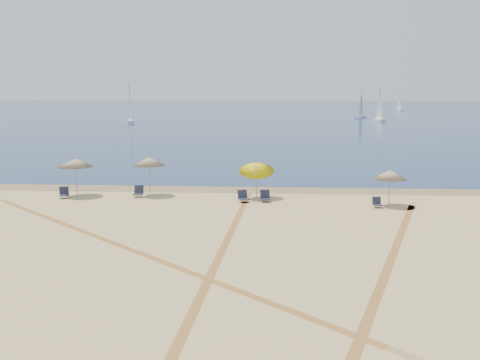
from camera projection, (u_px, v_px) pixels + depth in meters
The scene contains 17 objects.
ground at pixel (191, 356), 13.73m from camera, with size 160.00×160.00×0.00m, color tan.
ocean at pixel (269, 108), 235.38m from camera, with size 500.00×500.00×0.00m, color #0C2151.
wet_sand at pixel (244, 189), 37.37m from camera, with size 500.00×500.00×0.00m, color olive.
umbrella_1 at pixel (76, 163), 34.71m from camera, with size 2.25×2.25×2.51m.
umbrella_2 at pixel (149, 161), 34.87m from camera, with size 2.02×2.02×2.58m.
umbrella_3 at pixel (256, 167), 33.94m from camera, with size 2.22×2.28×2.66m.
umbrella_4 at pixel (390, 174), 31.65m from camera, with size 1.94×1.94×2.22m.
chair_2 at pixel (64, 193), 34.31m from camera, with size 0.79×0.85×0.70m.
chair_3 at pixel (139, 192), 34.70m from camera, with size 0.62×0.72×0.71m.
chair_4 at pixel (243, 197), 33.03m from camera, with size 0.81×0.87×0.72m.
chair_5 at pixel (265, 197), 33.12m from camera, with size 0.68×0.77×0.71m.
chair_6 at pixel (377, 203), 31.48m from camera, with size 0.56×0.64×0.61m.
sailboat_0 at pixel (399, 105), 200.56m from camera, with size 2.24×4.71×6.80m.
sailboat_1 at pixel (379, 111), 125.06m from camera, with size 2.19×5.31×7.68m.
sailboat_2 at pixel (130, 111), 118.24m from camera, with size 3.12×6.09×8.80m.
sailboat_3 at pixel (361, 109), 140.79m from camera, with size 3.62×5.33×7.89m.
tire_tracks at pixel (235, 252), 22.69m from camera, with size 48.95×41.71×0.00m.
Camera 1 is at (2.06, -12.73, 6.63)m, focal length 40.41 mm.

